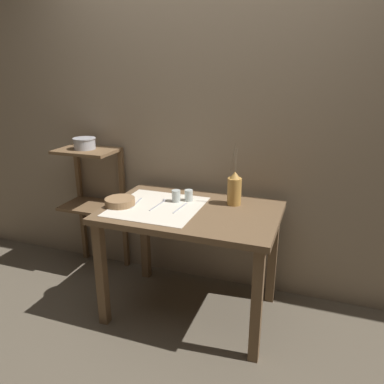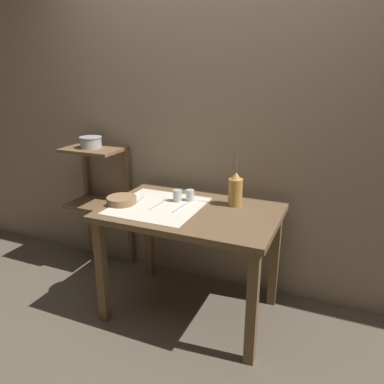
{
  "view_description": "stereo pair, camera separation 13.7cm",
  "coord_description": "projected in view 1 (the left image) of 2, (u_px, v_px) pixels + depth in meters",
  "views": [
    {
      "loc": [
        0.77,
        -2.14,
        1.66
      ],
      "look_at": [
        0.01,
        0.0,
        0.9
      ],
      "focal_mm": 35.0,
      "sensor_mm": 36.0,
      "label": 1
    },
    {
      "loc": [
        0.9,
        -2.09,
        1.66
      ],
      "look_at": [
        0.01,
        0.0,
        0.9
      ],
      "focal_mm": 35.0,
      "sensor_mm": 36.0,
      "label": 2
    }
  ],
  "objects": [
    {
      "name": "metal_pot_large",
      "position": [
        84.0,
        143.0,
        2.89
      ],
      "size": [
        0.17,
        0.17,
        0.09
      ],
      "color": "#A8A8AD",
      "rests_on": "wooden_shelf_unit"
    },
    {
      "name": "glass_tumbler_far",
      "position": [
        189.0,
        195.0,
        2.58
      ],
      "size": [
        0.06,
        0.06,
        0.08
      ],
      "color": "#B7C1BC",
      "rests_on": "wooden_table"
    },
    {
      "name": "fork_outer",
      "position": [
        180.0,
        208.0,
        2.45
      ],
      "size": [
        0.03,
        0.2,
        0.0
      ],
      "color": "#A8A8AD",
      "rests_on": "wooden_table"
    },
    {
      "name": "glass_tumbler_near",
      "position": [
        176.0,
        196.0,
        2.56
      ],
      "size": [
        0.06,
        0.06,
        0.08
      ],
      "color": "#B7C1BC",
      "rests_on": "wooden_table"
    },
    {
      "name": "wooden_shelf_unit",
      "position": [
        93.0,
        187.0,
        3.04
      ],
      "size": [
        0.46,
        0.33,
        1.05
      ],
      "color": "brown",
      "rests_on": "ground_plane"
    },
    {
      "name": "wooden_bowl",
      "position": [
        120.0,
        202.0,
        2.5
      ],
      "size": [
        0.2,
        0.2,
        0.05
      ],
      "color": "#8E6B47",
      "rests_on": "wooden_table"
    },
    {
      "name": "ground_plane",
      "position": [
        191.0,
        310.0,
        2.68
      ],
      "size": [
        12.0,
        12.0,
        0.0
      ],
      "primitive_type": "plane",
      "color": "brown"
    },
    {
      "name": "knife_center",
      "position": [
        136.0,
        203.0,
        2.54
      ],
      "size": [
        0.04,
        0.2,
        0.0
      ],
      "color": "#A8A8AD",
      "rests_on": "wooden_table"
    },
    {
      "name": "wooden_table",
      "position": [
        191.0,
        225.0,
        2.47
      ],
      "size": [
        1.14,
        0.76,
        0.78
      ],
      "color": "brown",
      "rests_on": "ground_plane"
    },
    {
      "name": "spoon_outer",
      "position": [
        161.0,
        203.0,
        2.54
      ],
      "size": [
        0.03,
        0.21,
        0.02
      ],
      "color": "#A8A8AD",
      "rests_on": "wooden_table"
    },
    {
      "name": "stone_wall_back",
      "position": [
        214.0,
        133.0,
        2.74
      ],
      "size": [
        7.0,
        0.06,
        2.4
      ],
      "color": "gray",
      "rests_on": "ground_plane"
    },
    {
      "name": "pitcher_with_flowers",
      "position": [
        234.0,
        189.0,
        2.49
      ],
      "size": [
        0.09,
        0.09,
        0.42
      ],
      "color": "#B7843D",
      "rests_on": "wooden_table"
    },
    {
      "name": "linen_cloth",
      "position": [
        157.0,
        206.0,
        2.49
      ],
      "size": [
        0.56,
        0.57,
        0.0
      ],
      "color": "beige",
      "rests_on": "wooden_table"
    }
  ]
}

